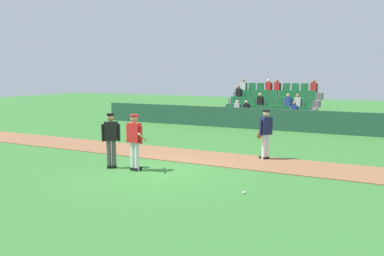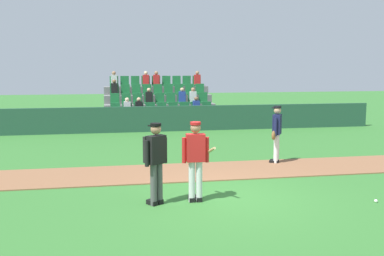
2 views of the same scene
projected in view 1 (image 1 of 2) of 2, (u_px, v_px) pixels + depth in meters
name	position (u px, v px, depth m)	size (l,w,h in m)	color
ground_plane	(156.00, 172.00, 12.18)	(80.00, 80.00, 0.00)	#33702D
infield_dirt_path	(193.00, 156.00, 14.44)	(28.00, 2.19, 0.03)	brown
dugout_fence	(259.00, 119.00, 21.55)	(20.00, 0.16, 1.15)	#234C38
stadium_bleachers	(271.00, 112.00, 23.56)	(5.55, 3.80, 2.70)	slate
batter_red_jersey	(135.00, 140.00, 12.20)	(0.68, 0.78, 1.76)	silver
umpire_home_plate	(111.00, 137.00, 12.55)	(0.53, 0.47, 1.76)	#4C4C4C
runner_navy_jersey	(265.00, 133.00, 13.81)	(0.48, 0.58, 1.76)	white
baseball	(244.00, 192.00, 9.92)	(0.07, 0.07, 0.07)	white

